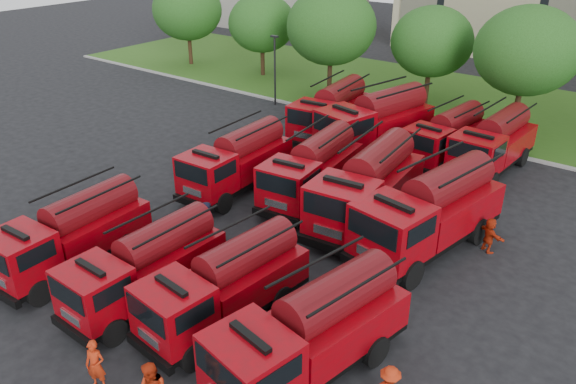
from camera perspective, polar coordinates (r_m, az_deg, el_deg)
name	(u,v)px	position (r m, az deg, el deg)	size (l,w,h in m)	color
ground	(210,242)	(24.94, -7.93, -5.06)	(140.00, 140.00, 0.00)	black
lawn	(448,100)	(45.38, 15.96, 8.97)	(70.00, 16.00, 0.12)	#2A5516
curb	(399,129)	(38.29, 11.24, 6.32)	(70.00, 0.30, 0.14)	gray
tree_0	(187,10)	(54.46, -10.21, 17.73)	(6.30, 6.30, 7.70)	#382314
tree_1	(262,23)	(49.80, -2.67, 16.75)	(5.71, 5.71, 6.98)	#382314
tree_2	(331,26)	(43.78, 4.42, 16.43)	(6.72, 6.72, 8.22)	#382314
tree_3	(432,42)	(42.83, 14.41, 14.57)	(5.88, 5.88, 7.19)	#382314
tree_4	(527,51)	(39.13, 23.14, 13.05)	(6.55, 6.55, 8.01)	#382314
lamp_post_0	(275,66)	(42.02, -1.35, 12.64)	(0.60, 0.25, 5.11)	black
fire_truck_0	(72,233)	(23.99, -21.09, -3.93)	(2.67, 6.70, 3.00)	black
fire_truck_1	(146,266)	(21.16, -14.25, -7.29)	(2.45, 6.44, 2.91)	black
fire_truck_2	(226,284)	(19.68, -6.36, -9.27)	(2.90, 6.71, 2.97)	black
fire_truck_3	(311,332)	(17.48, 2.38, -14.01)	(3.63, 7.28, 3.17)	black
fire_truck_4	(237,161)	(28.88, -5.17, 3.20)	(2.78, 6.99, 3.13)	black
fire_truck_5	(313,169)	(27.74, 2.53, 2.35)	(3.22, 7.26, 3.20)	black
fire_truck_6	(368,187)	(25.75, 8.10, 0.54)	(3.47, 8.05, 3.56)	black
fire_truck_7	(430,211)	(24.13, 14.23, -1.93)	(4.00, 8.16, 3.56)	black
fire_truck_8	(332,112)	(35.90, 4.47, 8.15)	(3.35, 7.64, 3.37)	black
fire_truck_9	(376,122)	(33.98, 8.92, 7.07)	(4.45, 8.38, 3.63)	black
fire_truck_10	(447,136)	(33.48, 15.84, 5.48)	(2.99, 6.77, 2.99)	black
fire_truck_11	(493,143)	(32.88, 20.14, 4.66)	(2.91, 7.18, 3.21)	black
firefighter_4	(208,238)	(25.27, -8.10, -4.62)	(0.86, 0.56, 1.76)	black
firefighter_5	(486,251)	(25.55, 19.51, -5.65)	(1.45, 0.63, 1.57)	#B3280D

